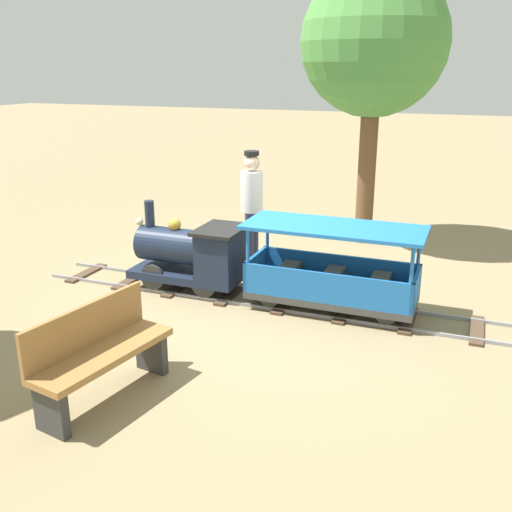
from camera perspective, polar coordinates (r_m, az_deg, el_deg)
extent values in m
plane|color=#8C7A56|center=(7.02, 1.00, -4.39)|extent=(60.00, 60.00, 0.00)
cube|color=gray|center=(6.83, -0.57, -4.87)|extent=(0.03, 5.70, 0.04)
cube|color=gray|center=(7.27, 0.90, -3.41)|extent=(0.03, 5.70, 0.04)
cube|color=#4C3828|center=(6.66, 20.82, -6.83)|extent=(0.75, 0.14, 0.03)
cube|color=#4C3828|center=(6.68, 14.70, -6.12)|extent=(0.75, 0.14, 0.03)
cube|color=#4C3828|center=(6.77, 8.70, -5.35)|extent=(0.75, 0.14, 0.03)
cube|color=#4C3828|center=(6.94, 2.95, -4.56)|extent=(0.75, 0.14, 0.03)
cube|color=#4C3828|center=(7.18, -2.47, -3.76)|extent=(0.75, 0.14, 0.03)
cube|color=#4C3828|center=(7.47, -7.50, -3.00)|extent=(0.75, 0.14, 0.03)
cube|color=#4C3828|center=(7.82, -12.10, -2.28)|extent=(0.75, 0.14, 0.03)
cube|color=#4C3828|center=(8.22, -16.28, -1.61)|extent=(0.75, 0.14, 0.03)
cube|color=#192338|center=(7.35, -6.74, -1.71)|extent=(0.63, 1.40, 0.10)
cylinder|color=#192338|center=(7.33, -8.23, 1.06)|extent=(0.44, 0.85, 0.44)
cylinder|color=#B7932D|center=(7.54, -11.05, 1.40)|extent=(0.37, 0.02, 0.37)
cylinder|color=#192338|center=(7.38, -10.39, 4.13)|extent=(0.12, 0.12, 0.32)
sphere|color=#B7932D|center=(7.23, -7.98, 3.07)|extent=(0.16, 0.16, 0.16)
cube|color=#192338|center=(7.04, -3.42, 0.30)|extent=(0.63, 0.45, 0.55)
cube|color=black|center=(6.96, -3.46, 2.61)|extent=(0.71, 0.53, 0.04)
sphere|color=#F2EAB2|center=(7.49, -11.37, 3.32)|extent=(0.10, 0.10, 0.10)
cylinder|color=#2D2D2D|center=(7.31, -10.09, -2.06)|extent=(0.05, 0.32, 0.32)
cylinder|color=#2D2D2D|center=(7.72, -8.18, -0.86)|extent=(0.05, 0.32, 0.32)
cylinder|color=#2D2D2D|center=(6.99, -5.15, -2.80)|extent=(0.05, 0.32, 0.32)
cylinder|color=#2D2D2D|center=(7.42, -3.44, -1.50)|extent=(0.05, 0.32, 0.32)
cube|color=#3F3F3F|center=(6.74, 7.37, -3.87)|extent=(0.71, 1.90, 0.08)
cube|color=blue|center=(6.36, 6.71, -3.14)|extent=(0.04, 1.90, 0.35)
cube|color=blue|center=(6.97, 8.11, -1.27)|extent=(0.04, 1.90, 0.35)
cube|color=blue|center=(6.92, -0.04, -1.21)|extent=(0.71, 0.04, 0.35)
cube|color=blue|center=(6.53, 15.39, -3.12)|extent=(0.71, 0.04, 0.35)
cylinder|color=blue|center=(6.57, -0.81, -0.47)|extent=(0.04, 0.04, 0.75)
cylinder|color=blue|center=(7.14, 1.12, 1.07)|extent=(0.04, 0.04, 0.75)
cylinder|color=blue|center=(6.16, 14.93, -2.38)|extent=(0.04, 0.04, 0.75)
cylinder|color=blue|center=(6.77, 15.59, -0.58)|extent=(0.04, 0.04, 0.75)
cube|color=blue|center=(6.48, 7.66, 2.78)|extent=(0.81, 2.00, 0.04)
cube|color=brown|center=(6.59, 11.93, -3.16)|extent=(0.55, 0.20, 0.24)
cube|color=brown|center=(6.68, 7.42, -2.60)|extent=(0.55, 0.20, 0.24)
cube|color=brown|center=(6.82, 3.07, -2.05)|extent=(0.55, 0.20, 0.24)
cylinder|color=#262626|center=(6.70, 1.30, -4.05)|extent=(0.04, 0.24, 0.24)
cylinder|color=#262626|center=(7.14, 2.68, -2.62)|extent=(0.04, 0.24, 0.24)
cylinder|color=#262626|center=(6.41, 12.60, -5.58)|extent=(0.04, 0.24, 0.24)
cylinder|color=#262626|center=(6.87, 13.27, -3.97)|extent=(0.04, 0.24, 0.24)
cylinder|color=#282D47|center=(7.98, -0.65, 1.48)|extent=(0.12, 0.12, 0.80)
cylinder|color=#282D47|center=(8.14, -0.18, 1.82)|extent=(0.12, 0.12, 0.80)
cylinder|color=white|center=(7.90, -0.42, 6.35)|extent=(0.30, 0.30, 0.55)
sphere|color=beige|center=(7.83, -0.43, 9.11)|extent=(0.22, 0.22, 0.22)
cylinder|color=black|center=(7.81, -0.43, 10.05)|extent=(0.20, 0.20, 0.06)
cube|color=olive|center=(5.04, -14.68, -9.30)|extent=(1.35, 0.63, 0.06)
cube|color=olive|center=(5.07, -16.29, -6.73)|extent=(1.29, 0.28, 0.40)
cube|color=#333333|center=(5.49, -10.21, -9.04)|extent=(0.14, 0.33, 0.42)
cube|color=#333333|center=(4.82, -19.45, -13.98)|extent=(0.14, 0.33, 0.42)
cylinder|color=brown|center=(9.29, 10.79, 8.18)|extent=(0.27, 0.27, 2.27)
sphere|color=#4C8E42|center=(9.17, 11.53, 19.88)|extent=(2.16, 2.16, 2.16)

